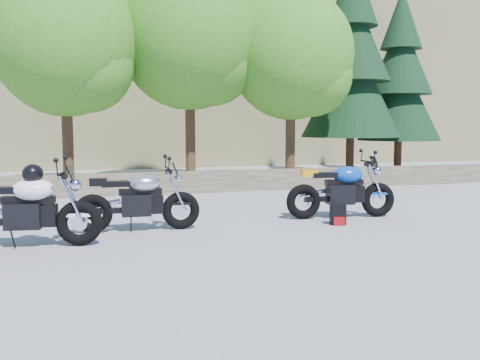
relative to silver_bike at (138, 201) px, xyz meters
name	(u,v)px	position (x,y,z in m)	size (l,w,h in m)	color
ground	(247,238)	(1.44, -1.03, -0.48)	(90.00, 90.00, 0.00)	gray
stone_wall	(177,183)	(1.44, 4.47, -0.23)	(22.00, 0.55, 0.50)	#453A2E
hillside	(156,34)	(4.44, 26.97, 7.02)	(80.00, 30.00, 15.00)	olive
tree_decid_left	(69,46)	(-0.95, 6.11, 3.16)	(3.67, 3.67, 5.62)	#382314
tree_decid_mid	(194,38)	(2.35, 6.51, 3.56)	(4.08, 4.08, 6.24)	#382314
tree_decid_right	(295,59)	(5.15, 5.91, 3.02)	(3.54, 3.54, 5.41)	#382314
conifer_near	(352,61)	(7.64, 7.17, 3.20)	(3.17, 3.17, 7.06)	#382314
conifer_far	(400,78)	(9.84, 7.77, 2.79)	(2.82, 2.82, 6.27)	#382314
silver_bike	(138,201)	(0.00, 0.00, 0.00)	(1.95, 0.62, 0.98)	black
white_bike	(24,207)	(-1.59, -0.66, 0.08)	(2.02, 0.67, 1.12)	black
blue_bike	(342,190)	(3.58, 0.12, 0.02)	(2.01, 0.64, 1.01)	black
backpack	(338,215)	(3.21, -0.44, -0.32)	(0.28, 0.25, 0.33)	black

